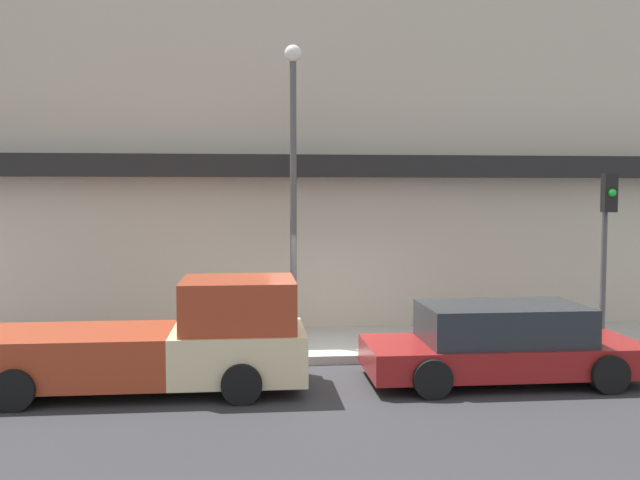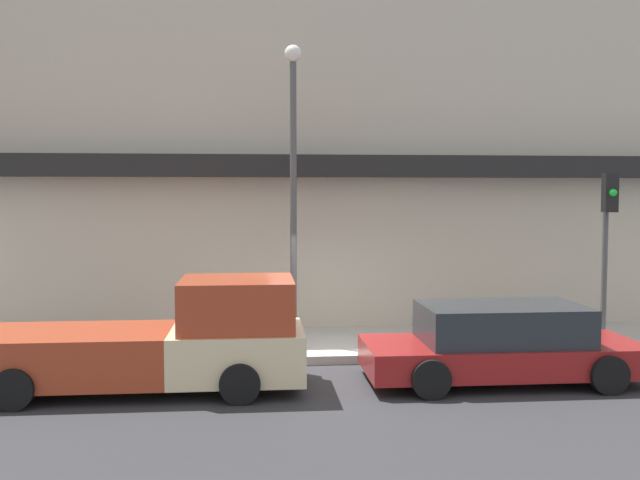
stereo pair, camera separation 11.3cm
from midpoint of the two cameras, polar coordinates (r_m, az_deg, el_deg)
name	(u,v)px [view 2 (the right image)]	position (r m, az deg, el deg)	size (l,w,h in m)	color
ground_plane	(334,365)	(14.13, 1.39, -9.97)	(80.00, 80.00, 0.00)	#2D2D30
sidewalk	(326,344)	(15.58, 0.73, -8.35)	(36.00, 3.04, 0.17)	#ADA89E
building	(314,155)	(18.25, -0.30, 6.79)	(19.80, 3.80, 10.01)	#BCB29E
pickup_truck	(161,343)	(12.50, -12.32, -8.02)	(5.61, 2.14, 1.89)	beige
parked_car	(501,344)	(13.20, 14.54, -8.05)	(4.88, 2.12, 1.38)	maroon
fire_hydrant	(505,328)	(15.56, 14.76, -6.80)	(0.21, 0.21, 0.73)	red
street_lamp	(293,161)	(15.07, -1.94, 6.32)	(0.36, 0.36, 6.27)	#4C4C4C
traffic_light	(607,227)	(15.93, 22.19, 0.94)	(0.28, 0.42, 3.59)	#4C4C4C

